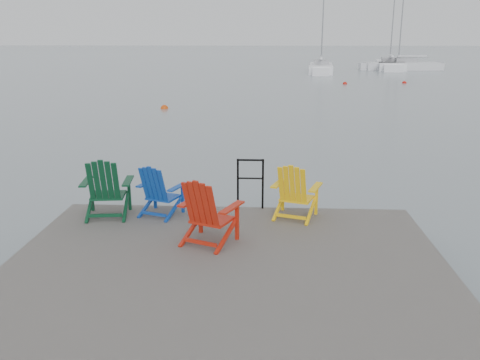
{
  "coord_description": "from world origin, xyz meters",
  "views": [
    {
      "loc": [
        0.52,
        -6.13,
        3.45
      ],
      "look_at": [
        0.04,
        3.04,
        0.85
      ],
      "focal_mm": 38.0,
      "sensor_mm": 36.0,
      "label": 1
    }
  ],
  "objects_px": {
    "chair_red": "(207,211)",
    "sailboat_near": "(321,69)",
    "chair_green": "(106,187)",
    "sailboat_far": "(402,67)",
    "handrail": "(250,179)",
    "buoy_b": "(164,109)",
    "sailboat_mid": "(390,65)",
    "chair_yellow": "(295,191)",
    "buoy_d": "(404,83)",
    "chair_blue": "(159,190)",
    "buoy_c": "(345,84)"
  },
  "relations": [
    {
      "from": "handrail",
      "to": "sailboat_mid",
      "type": "relative_size",
      "value": 0.06
    },
    {
      "from": "handrail",
      "to": "chair_green",
      "type": "bearing_deg",
      "value": -166.59
    },
    {
      "from": "handrail",
      "to": "sailboat_mid",
      "type": "bearing_deg",
      "value": 74.47
    },
    {
      "from": "sailboat_near",
      "to": "chair_blue",
      "type": "bearing_deg",
      "value": -93.63
    },
    {
      "from": "handrail",
      "to": "buoy_d",
      "type": "distance_m",
      "value": 33.29
    },
    {
      "from": "buoy_c",
      "to": "buoy_d",
      "type": "relative_size",
      "value": 1.01
    },
    {
      "from": "chair_blue",
      "to": "handrail",
      "type": "bearing_deg",
      "value": 36.96
    },
    {
      "from": "sailboat_near",
      "to": "sailboat_far",
      "type": "xyz_separation_m",
      "value": [
        9.03,
        4.44,
        0.0
      ]
    },
    {
      "from": "buoy_d",
      "to": "sailboat_mid",
      "type": "bearing_deg",
      "value": 80.56
    },
    {
      "from": "sailboat_mid",
      "to": "buoy_b",
      "type": "bearing_deg",
      "value": -110.08
    },
    {
      "from": "chair_green",
      "to": "chair_blue",
      "type": "distance_m",
      "value": 0.88
    },
    {
      "from": "chair_green",
      "to": "buoy_c",
      "type": "relative_size",
      "value": 3.03
    },
    {
      "from": "handrail",
      "to": "sailboat_far",
      "type": "relative_size",
      "value": 0.09
    },
    {
      "from": "sailboat_far",
      "to": "chair_blue",
      "type": "bearing_deg",
      "value": 159.38
    },
    {
      "from": "chair_blue",
      "to": "buoy_c",
      "type": "relative_size",
      "value": 2.64
    },
    {
      "from": "handrail",
      "to": "buoy_c",
      "type": "xyz_separation_m",
      "value": [
        6.12,
        30.49,
        -1.04
      ]
    },
    {
      "from": "sailboat_far",
      "to": "buoy_c",
      "type": "height_order",
      "value": "sailboat_far"
    },
    {
      "from": "chair_green",
      "to": "chair_red",
      "type": "relative_size",
      "value": 1.02
    },
    {
      "from": "chair_red",
      "to": "sailboat_near",
      "type": "xyz_separation_m",
      "value": [
        6.14,
        44.89,
        -0.65
      ]
    },
    {
      "from": "handrail",
      "to": "buoy_b",
      "type": "distance_m",
      "value": 17.08
    },
    {
      "from": "handrail",
      "to": "chair_red",
      "type": "height_order",
      "value": "chair_red"
    },
    {
      "from": "handrail",
      "to": "buoy_b",
      "type": "xyz_separation_m",
      "value": [
        -4.81,
        16.35,
        -1.04
      ]
    },
    {
      "from": "chair_green",
      "to": "sailboat_far",
      "type": "xyz_separation_m",
      "value": [
        17.01,
        48.26,
        -0.66
      ]
    },
    {
      "from": "chair_red",
      "to": "buoy_d",
      "type": "distance_m",
      "value": 35.02
    },
    {
      "from": "sailboat_far",
      "to": "buoy_b",
      "type": "bearing_deg",
      "value": 146.13
    },
    {
      "from": "sailboat_mid",
      "to": "buoy_c",
      "type": "xyz_separation_m",
      "value": [
        -7.69,
        -19.2,
        -0.35
      ]
    },
    {
      "from": "sailboat_near",
      "to": "chair_yellow",
      "type": "bearing_deg",
      "value": -90.69
    },
    {
      "from": "chair_red",
      "to": "buoy_b",
      "type": "xyz_separation_m",
      "value": [
        -4.24,
        17.99,
        -1.01
      ]
    },
    {
      "from": "sailboat_far",
      "to": "chair_green",
      "type": "bearing_deg",
      "value": 158.49
    },
    {
      "from": "handrail",
      "to": "chair_green",
      "type": "height_order",
      "value": "chair_green"
    },
    {
      "from": "chair_yellow",
      "to": "sailboat_far",
      "type": "distance_m",
      "value": 50.12
    },
    {
      "from": "chair_green",
      "to": "buoy_d",
      "type": "height_order",
      "value": "chair_green"
    },
    {
      "from": "sailboat_mid",
      "to": "buoy_d",
      "type": "distance_m",
      "value": 18.47
    },
    {
      "from": "handrail",
      "to": "sailboat_mid",
      "type": "distance_m",
      "value": 51.58
    },
    {
      "from": "chair_green",
      "to": "sailboat_far",
      "type": "relative_size",
      "value": 0.1
    },
    {
      "from": "handrail",
      "to": "chair_yellow",
      "type": "bearing_deg",
      "value": -31.69
    },
    {
      "from": "sailboat_near",
      "to": "buoy_d",
      "type": "distance_m",
      "value": 12.88
    },
    {
      "from": "handrail",
      "to": "buoy_b",
      "type": "relative_size",
      "value": 2.34
    },
    {
      "from": "chair_blue",
      "to": "chair_yellow",
      "type": "relative_size",
      "value": 0.94
    },
    {
      "from": "chair_yellow",
      "to": "buoy_b",
      "type": "bearing_deg",
      "value": 126.7
    },
    {
      "from": "chair_green",
      "to": "buoy_b",
      "type": "relative_size",
      "value": 2.67
    },
    {
      "from": "sailboat_near",
      "to": "buoy_b",
      "type": "distance_m",
      "value": 28.84
    },
    {
      "from": "chair_blue",
      "to": "sailboat_mid",
      "type": "relative_size",
      "value": 0.06
    },
    {
      "from": "buoy_b",
      "to": "buoy_d",
      "type": "relative_size",
      "value": 1.15
    },
    {
      "from": "chair_yellow",
      "to": "sailboat_far",
      "type": "height_order",
      "value": "sailboat_far"
    },
    {
      "from": "buoy_d",
      "to": "chair_yellow",
      "type": "bearing_deg",
      "value": -107.41
    },
    {
      "from": "chair_yellow",
      "to": "sailboat_far",
      "type": "relative_size",
      "value": 0.09
    },
    {
      "from": "handrail",
      "to": "buoy_d",
      "type": "relative_size",
      "value": 2.68
    },
    {
      "from": "sailboat_near",
      "to": "buoy_b",
      "type": "relative_size",
      "value": 30.2
    },
    {
      "from": "chair_green",
      "to": "sailboat_mid",
      "type": "relative_size",
      "value": 0.07
    }
  ]
}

